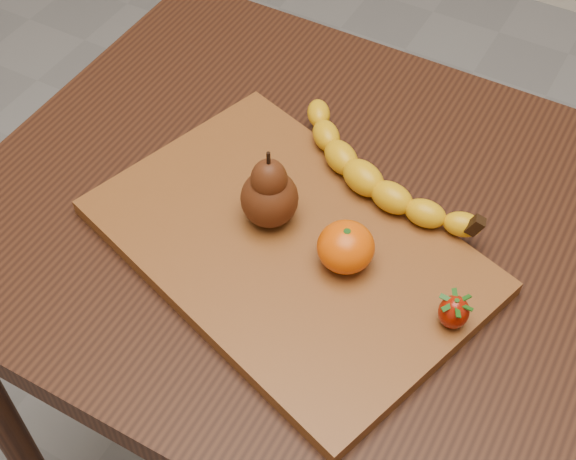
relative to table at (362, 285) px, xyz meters
The scene contains 6 objects.
table is the anchor object (origin of this frame).
cutting_board 0.15m from the table, 137.88° to the right, with size 0.45×0.30×0.02m, color brown.
banana 0.15m from the table, 124.01° to the left, with size 0.25×0.07×0.04m, color #DBA00A, non-canonical shape.
pear 0.21m from the table, 157.56° to the right, with size 0.07×0.07×0.11m, color #451D0B, non-canonical shape.
mandarin 0.16m from the table, 91.81° to the right, with size 0.07×0.07×0.06m, color #D04802.
strawberry 0.21m from the table, 30.44° to the right, with size 0.03×0.03×0.04m, color #8A1203, non-canonical shape.
Camera 1 is at (0.21, -0.58, 1.51)m, focal length 50.00 mm.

